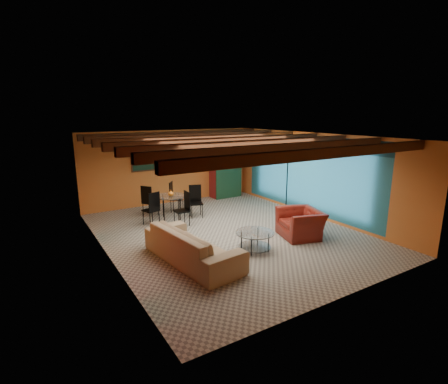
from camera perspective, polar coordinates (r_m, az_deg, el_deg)
room at (r=9.18m, az=0.29°, el=7.26°), size 6.52×8.01×2.71m
sofa at (r=7.80m, az=-5.34°, el=-8.86°), size 1.38×2.79×0.78m
armchair at (r=9.48m, az=12.74°, el=-5.16°), size 1.30×1.40×0.75m
coffee_table at (r=8.41m, az=5.19°, el=-8.25°), size 1.03×1.03×0.49m
dining_table at (r=10.89m, az=-8.87°, el=-1.80°), size 2.53×2.53×1.04m
armoire at (r=13.54m, az=0.18°, el=3.40°), size 1.16×0.58×2.01m
floor_lamp at (r=11.32m, az=10.54°, el=1.53°), size 0.55×0.55×2.13m
ceiling_fan at (r=9.09m, az=0.66°, el=7.20°), size 1.50×1.50×0.44m
painting at (r=12.37m, az=-12.83°, el=5.16°), size 1.05×0.03×0.65m
potted_plant at (r=13.39m, az=0.19°, el=8.66°), size 0.53×0.49×0.48m
vase at (r=10.75m, az=-8.99°, el=1.36°), size 0.21×0.21×0.19m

